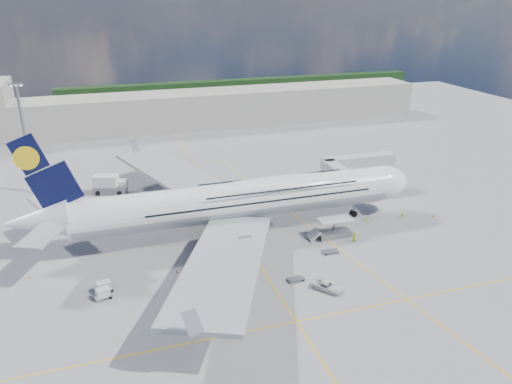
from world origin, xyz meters
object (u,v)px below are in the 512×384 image
object	(u,v)px
dolly_row_c	(233,272)
catering_truck_inner	(211,201)
airliner	(240,200)
baggage_tug	(253,250)
cone_tail	(30,277)
dolly_back	(103,293)
cargo_loader	(333,230)
dolly_row_a	(104,286)
crew_tug	(241,288)
crew_nose	(403,213)
cone_wing_right_inner	(177,271)
crew_van	(355,237)
dolly_nose_near	(296,279)
cone_wing_left_outer	(189,196)
dolly_row_b	(191,297)
cone_nose	(434,216)
jet_bridge	(351,167)
crew_wing	(189,262)
crew_loader	(366,220)
catering_truck_outer	(110,185)
service_van	(327,286)
cone_wing_right_outer	(218,288)
dolly_nose_far	(330,251)
cone_wing_left_inner	(183,223)
light_mast	(25,138)

from	to	relation	value
dolly_row_c	catering_truck_inner	distance (m)	27.15
airliner	baggage_tug	bearing A→B (deg)	-91.27
cone_tail	dolly_back	bearing A→B (deg)	-40.77
cargo_loader	dolly_row_a	size ratio (longest dim) A/B	2.78
catering_truck_inner	crew_tug	world-z (taller)	catering_truck_inner
crew_nose	cargo_loader	bearing A→B (deg)	138.97
cone_wing_right_inner	crew_nose	bearing A→B (deg)	8.73
dolly_row_c	crew_van	distance (m)	25.43
dolly_nose_near	cone_wing_right_inner	xyz separation A→B (m)	(-18.10, 8.45, -0.08)
dolly_row_a	dolly_row_c	size ratio (longest dim) A/B	0.91
cone_wing_left_outer	cone_tail	distance (m)	41.24
dolly_row_b	crew_van	size ratio (longest dim) A/B	1.46
dolly_row_a	cone_nose	world-z (taller)	dolly_row_a
jet_bridge	crew_tug	bearing A→B (deg)	-138.28
crew_wing	dolly_back	bearing A→B (deg)	139.29
crew_loader	catering_truck_outer	bearing A→B (deg)	166.71
service_van	crew_tug	distance (m)	13.56
cargo_loader	dolly_back	distance (m)	43.79
crew_tug	cone_wing_right_outer	distance (m)	4.02
catering_truck_outer	cone_wing_right_outer	distance (m)	49.12
catering_truck_outer	dolly_nose_far	bearing A→B (deg)	-29.97
catering_truck_inner	crew_wing	world-z (taller)	catering_truck_inner
service_van	crew_loader	xyz separation A→B (m)	(18.11, 19.79, 0.12)
cargo_loader	dolly_back	bearing A→B (deg)	-169.00
dolly_nose_near	cone_nose	bearing A→B (deg)	15.67
dolly_nose_far	dolly_nose_near	distance (m)	11.72
airliner	dolly_nose_far	bearing A→B (deg)	-44.30
cone_wing_left_inner	cone_tail	bearing A→B (deg)	-155.03
cargo_loader	dolly_back	xyz separation A→B (m)	(-42.98, -8.35, -0.34)
dolly_back	crew_wing	xyz separation A→B (m)	(14.44, 5.66, -0.11)
catering_truck_inner	crew_van	bearing A→B (deg)	-46.75
service_van	cone_wing_right_outer	size ratio (longest dim) A/B	8.85
cone_wing_left_inner	light_mast	bearing A→B (deg)	137.54
dolly_row_a	catering_truck_inner	distance (m)	34.99
dolly_row_b	crew_loader	world-z (taller)	crew_loader
cone_nose	cone_wing_right_inner	distance (m)	55.32
cone_wing_left_inner	jet_bridge	bearing A→B (deg)	5.28
dolly_row_b	cone_wing_right_inner	size ratio (longest dim) A/B	5.72
service_van	dolly_row_b	bearing A→B (deg)	130.21
crew_nose	dolly_row_b	bearing A→B (deg)	146.80
cone_wing_right_inner	cone_tail	distance (m)	24.11
cargo_loader	cone_nose	world-z (taller)	cargo_loader
dolly_row_a	cone_wing_right_outer	size ratio (longest dim) A/B	5.57
airliner	crew_nose	size ratio (longest dim) A/B	39.33
crew_wing	cone_wing_left_inner	size ratio (longest dim) A/B	3.36
baggage_tug	catering_truck_outer	distance (m)	44.37
cone_wing_right_outer	cone_wing_left_inner	bearing A→B (deg)	92.11
dolly_nose_near	cone_wing_left_outer	xyz separation A→B (m)	(-10.02, 40.73, -0.02)
cone_wing_left_inner	cone_wing_right_outer	size ratio (longest dim) A/B	0.87
dolly_nose_near	jet_bridge	bearing A→B (deg)	44.52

